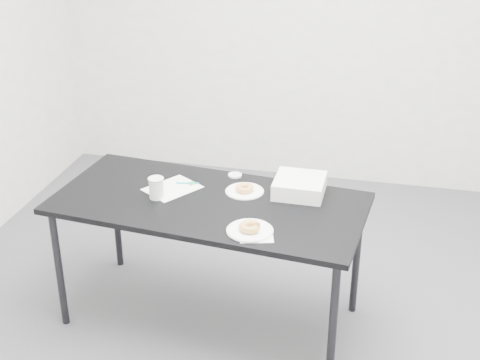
% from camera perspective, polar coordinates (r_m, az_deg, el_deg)
% --- Properties ---
extents(floor, '(4.00, 4.00, 0.00)m').
position_cam_1_polar(floor, '(4.10, 0.60, -11.09)').
color(floor, '#4B4C50').
rests_on(floor, ground).
extents(wall_back, '(4.00, 0.02, 2.70)m').
position_cam_1_polar(wall_back, '(5.37, 5.42, 13.66)').
color(wall_back, white).
rests_on(wall_back, floor).
extents(table, '(1.77, 0.97, 0.77)m').
position_cam_1_polar(table, '(3.68, -2.69, -2.59)').
color(table, black).
rests_on(table, floor).
extents(scorecard, '(0.34, 0.36, 0.00)m').
position_cam_1_polar(scorecard, '(3.80, -5.79, -0.70)').
color(scorecard, white).
rests_on(scorecard, table).
extents(logo_patch, '(0.06, 0.06, 0.00)m').
position_cam_1_polar(logo_patch, '(3.84, -4.16, -0.28)').
color(logo_patch, green).
rests_on(logo_patch, scorecard).
extents(pen, '(0.13, 0.03, 0.01)m').
position_cam_1_polar(pen, '(3.84, -4.49, -0.26)').
color(pen, '#0E949C').
rests_on(pen, scorecard).
extents(napkin, '(0.20, 0.20, 0.00)m').
position_cam_1_polar(napkin, '(3.32, 1.40, -4.68)').
color(napkin, white).
rests_on(napkin, table).
extents(plate_near, '(0.24, 0.24, 0.01)m').
position_cam_1_polar(plate_near, '(3.34, 0.85, -4.33)').
color(plate_near, white).
rests_on(plate_near, napkin).
extents(donut_near, '(0.12, 0.12, 0.04)m').
position_cam_1_polar(donut_near, '(3.33, 0.85, -4.01)').
color(donut_near, gold).
rests_on(donut_near, plate_near).
extents(plate_far, '(0.22, 0.22, 0.01)m').
position_cam_1_polar(plate_far, '(3.74, 0.39, -0.97)').
color(plate_far, white).
rests_on(plate_far, table).
extents(donut_far, '(0.11, 0.11, 0.03)m').
position_cam_1_polar(donut_far, '(3.73, 0.40, -0.70)').
color(donut_far, gold).
rests_on(donut_far, plate_far).
extents(coffee_cup, '(0.08, 0.08, 0.12)m').
position_cam_1_polar(coffee_cup, '(3.68, -7.16, -0.68)').
color(coffee_cup, white).
rests_on(coffee_cup, table).
extents(cup_lid, '(0.08, 0.08, 0.01)m').
position_cam_1_polar(cup_lid, '(3.93, -0.43, 0.42)').
color(cup_lid, white).
rests_on(cup_lid, table).
extents(bakery_box, '(0.28, 0.28, 0.09)m').
position_cam_1_polar(bakery_box, '(3.72, 5.10, -0.50)').
color(bakery_box, white).
rests_on(bakery_box, table).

